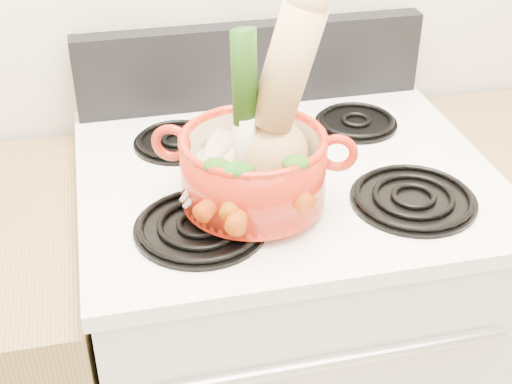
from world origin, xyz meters
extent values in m
cube|color=silver|center=(0.00, 1.40, 0.46)|extent=(0.76, 0.65, 0.92)
cube|color=white|center=(0.00, 1.40, 0.93)|extent=(0.78, 0.67, 0.03)
cube|color=black|center=(0.00, 1.70, 1.04)|extent=(0.76, 0.05, 0.18)
cylinder|color=silver|center=(0.00, 1.06, 0.78)|extent=(0.60, 0.02, 0.02)
cylinder|color=black|center=(-0.19, 1.24, 0.96)|extent=(0.22, 0.22, 0.02)
cylinder|color=black|center=(0.19, 1.24, 0.96)|extent=(0.22, 0.22, 0.02)
cylinder|color=black|center=(-0.19, 1.54, 0.96)|extent=(0.17, 0.17, 0.02)
cylinder|color=black|center=(0.19, 1.54, 0.96)|extent=(0.17, 0.17, 0.02)
cylinder|color=red|center=(-0.09, 1.29, 1.03)|extent=(0.32, 0.32, 0.12)
torus|color=red|center=(-0.22, 1.33, 1.07)|extent=(0.07, 0.04, 0.07)
torus|color=red|center=(0.04, 1.24, 1.07)|extent=(0.07, 0.04, 0.07)
cylinder|color=silver|center=(-0.10, 1.30, 1.14)|extent=(0.06, 0.06, 0.29)
ellipsoid|color=#D0B480|center=(-0.07, 1.36, 1.01)|extent=(0.09, 0.07, 0.04)
cone|color=beige|center=(-0.17, 1.31, 1.01)|extent=(0.05, 0.21, 0.06)
cone|color=beige|center=(-0.14, 1.31, 1.02)|extent=(0.18, 0.18, 0.06)
cone|color=beige|center=(-0.11, 1.35, 1.03)|extent=(0.08, 0.20, 0.06)
cone|color=beige|center=(-0.16, 1.31, 1.03)|extent=(0.14, 0.17, 0.05)
cone|color=beige|center=(-0.15, 1.34, 1.04)|extent=(0.14, 0.21, 0.06)
cone|color=#B85009|center=(-0.12, 1.23, 1.01)|extent=(0.09, 0.17, 0.05)
cone|color=#C8430A|center=(-0.14, 1.24, 1.02)|extent=(0.13, 0.13, 0.05)
cone|color=#CC430A|center=(-0.06, 1.26, 1.02)|extent=(0.09, 0.19, 0.05)
cone|color=#D05F0A|center=(-0.13, 1.23, 1.03)|extent=(0.08, 0.15, 0.04)
camera|label=1|loc=(-0.31, 0.28, 1.65)|focal=50.00mm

